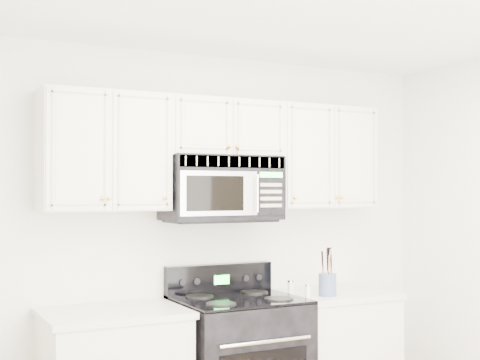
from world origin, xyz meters
TOP-DOWN VIEW (x-y plane):
  - room at (0.00, 0.00)m, footprint 3.51×3.51m
  - upper_cabinets at (0.00, 1.58)m, footprint 2.44×0.37m
  - microwave at (-0.02, 1.55)m, footprint 0.79×0.44m
  - utensil_crock at (0.67, 1.29)m, footprint 0.12×0.12m
  - shaker_salt at (0.52, 1.29)m, footprint 0.04×0.04m
  - shaker_pepper at (0.47, 1.45)m, footprint 0.04×0.04m

SIDE VIEW (x-z plane):
  - shaker_salt at x=0.52m, z-range 0.92..1.01m
  - shaker_pepper at x=0.47m, z-range 0.92..1.02m
  - utensil_crock at x=0.67m, z-range 0.84..1.17m
  - room at x=0.00m, z-range 0.00..2.60m
  - microwave at x=-0.02m, z-range 1.45..1.88m
  - upper_cabinets at x=0.00m, z-range 1.56..2.31m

